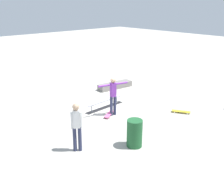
# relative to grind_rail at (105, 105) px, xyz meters

# --- Properties ---
(ground_plane) EXTENTS (60.00, 60.00, 0.00)m
(ground_plane) POSITION_rel_grind_rail_xyz_m (0.42, 0.22, -0.14)
(ground_plane) COLOR #ADA89E
(grind_rail) EXTENTS (2.17, 0.33, 0.34)m
(grind_rail) POSITION_rel_grind_rail_xyz_m (0.00, 0.00, 0.00)
(grind_rail) COLOR black
(grind_rail) RESTS_ON ground_plane
(skate_ledge) EXTENTS (2.08, 0.78, 0.31)m
(skate_ledge) POSITION_rel_grind_rail_xyz_m (-2.36, -1.85, 0.01)
(skate_ledge) COLOR gray
(skate_ledge) RESTS_ON ground_plane
(skater_main) EXTENTS (1.33, 0.43, 1.68)m
(skater_main) POSITION_rel_grind_rail_xyz_m (0.29, 0.89, 0.83)
(skater_main) COLOR #2D3351
(skater_main) RESTS_ON ground_plane
(skateboard_main) EXTENTS (0.80, 0.56, 0.09)m
(skateboard_main) POSITION_rel_grind_rail_xyz_m (0.48, 0.84, -0.07)
(skateboard_main) COLOR #E05993
(skateboard_main) RESTS_ON ground_plane
(bystander_white_shirt) EXTENTS (0.35, 0.28, 1.66)m
(bystander_white_shirt) POSITION_rel_grind_rail_xyz_m (3.14, 2.28, 0.79)
(bystander_white_shirt) COLOR #2D3351
(bystander_white_shirt) RESTS_ON ground_plane
(loose_skateboard_yellow) EXTENTS (0.59, 0.79, 0.09)m
(loose_skateboard_yellow) POSITION_rel_grind_rail_xyz_m (-2.07, 2.74, -0.07)
(loose_skateboard_yellow) COLOR yellow
(loose_skateboard_yellow) RESTS_ON ground_plane
(trash_bin) EXTENTS (0.53, 0.53, 0.95)m
(trash_bin) POSITION_rel_grind_rail_xyz_m (1.54, 3.32, 0.33)
(trash_bin) COLOR #1E592D
(trash_bin) RESTS_ON ground_plane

